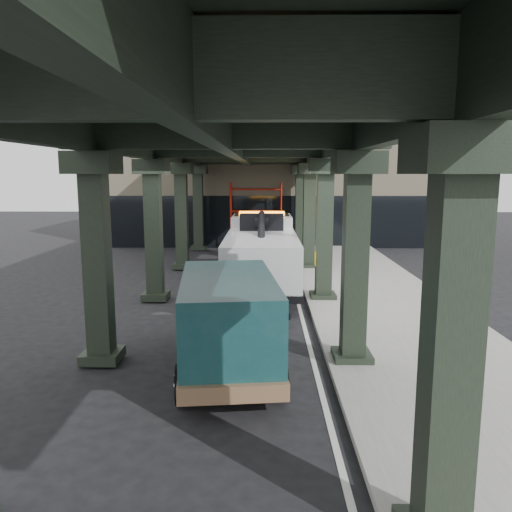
{
  "coord_description": "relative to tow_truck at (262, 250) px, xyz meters",
  "views": [
    {
      "loc": [
        0.5,
        -15.4,
        4.5
      ],
      "look_at": [
        0.21,
        1.6,
        1.7
      ],
      "focal_mm": 35.0,
      "sensor_mm": 36.0,
      "label": 1
    }
  ],
  "objects": [
    {
      "name": "ground",
      "position": [
        -0.39,
        -4.39,
        -1.48
      ],
      "size": [
        90.0,
        90.0,
        0.0
      ],
      "primitive_type": "plane",
      "color": "black",
      "rests_on": "ground"
    },
    {
      "name": "viaduct",
      "position": [
        -0.79,
        -2.39,
        3.98
      ],
      "size": [
        7.4,
        32.0,
        6.4
      ],
      "color": "black",
      "rests_on": "ground"
    },
    {
      "name": "building",
      "position": [
        1.61,
        15.61,
        2.52
      ],
      "size": [
        22.0,
        10.0,
        8.0
      ],
      "primitive_type": "cube",
      "color": "#C6B793",
      "rests_on": "ground"
    },
    {
      "name": "lane_stripe",
      "position": [
        1.31,
        -2.39,
        -1.48
      ],
      "size": [
        0.12,
        38.0,
        0.01
      ],
      "primitive_type": "cube",
      "color": "silver",
      "rests_on": "ground"
    },
    {
      "name": "tow_truck",
      "position": [
        0.0,
        0.0,
        0.0
      ],
      "size": [
        2.85,
        9.31,
        3.04
      ],
      "rotation": [
        0.0,
        0.0,
        0.0
      ],
      "color": "black",
      "rests_on": "ground"
    },
    {
      "name": "towed_van",
      "position": [
        -0.73,
        -8.68,
        -0.28
      ],
      "size": [
        2.73,
        5.73,
        2.25
      ],
      "rotation": [
        0.0,
        0.0,
        0.11
      ],
      "color": "#113A3D",
      "rests_on": "ground"
    },
    {
      "name": "sidewalk",
      "position": [
        4.11,
        -2.39,
        -1.41
      ],
      "size": [
        5.0,
        40.0,
        0.15
      ],
      "primitive_type": "cube",
      "color": "gray",
      "rests_on": "ground"
    },
    {
      "name": "scaffolding",
      "position": [
        -0.39,
        10.26,
        0.62
      ],
      "size": [
        3.08,
        0.88,
        4.0
      ],
      "color": "red",
      "rests_on": "ground"
    }
  ]
}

